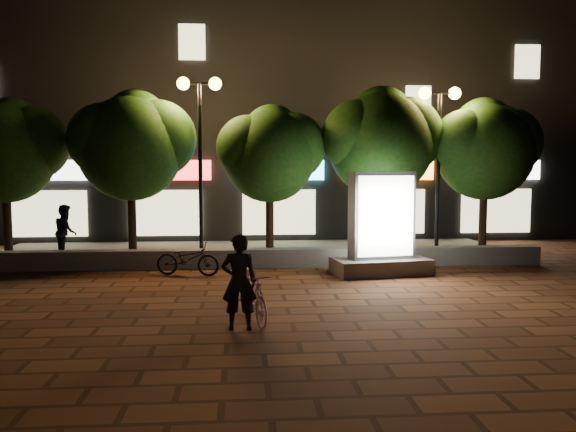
{
  "coord_description": "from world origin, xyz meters",
  "views": [
    {
      "loc": [
        -0.3,
        -11.65,
        2.77
      ],
      "look_at": [
        0.74,
        1.5,
        1.61
      ],
      "focal_mm": 36.17,
      "sensor_mm": 36.0,
      "label": 1
    }
  ],
  "objects": [
    {
      "name": "sidewalk",
      "position": [
        0.0,
        6.5,
        0.04
      ],
      "size": [
        16.0,
        5.0,
        0.08
      ],
      "primitive_type": "cube",
      "color": "slate",
      "rests_on": "ground"
    },
    {
      "name": "street_lamp_right",
      "position": [
        5.5,
        5.2,
        3.89
      ],
      "size": [
        1.26,
        0.36,
        4.98
      ],
      "color": "black",
      "rests_on": "sidewalk"
    },
    {
      "name": "tree_left",
      "position": [
        -3.45,
        5.46,
        3.44
      ],
      "size": [
        3.6,
        3.0,
        4.89
      ],
      "color": "black",
      "rests_on": "sidewalk"
    },
    {
      "name": "tree_mid",
      "position": [
        0.55,
        5.46,
        3.22
      ],
      "size": [
        3.24,
        2.7,
        4.5
      ],
      "color": "black",
      "rests_on": "sidewalk"
    },
    {
      "name": "retaining_wall",
      "position": [
        0.0,
        4.0,
        0.25
      ],
      "size": [
        16.0,
        0.45,
        0.5
      ],
      "primitive_type": "cube",
      "color": "slate",
      "rests_on": "ground"
    },
    {
      "name": "scooter_pink",
      "position": [
        -0.13,
        -1.63,
        0.47
      ],
      "size": [
        0.85,
        1.63,
        0.94
      ],
      "primitive_type": "imported",
      "rotation": [
        0.0,
        0.0,
        0.28
      ],
      "color": "#F1A2BE",
      "rests_on": "ground"
    },
    {
      "name": "scooter_parked",
      "position": [
        -1.68,
        2.92,
        0.43
      ],
      "size": [
        1.72,
        0.94,
        0.86
      ],
      "primitive_type": "imported",
      "rotation": [
        0.0,
        0.0,
        1.33
      ],
      "color": "black",
      "rests_on": "ground"
    },
    {
      "name": "tree_far_left",
      "position": [
        -6.95,
        5.46,
        3.29
      ],
      "size": [
        3.36,
        2.8,
        4.63
      ],
      "color": "black",
      "rests_on": "sidewalk"
    },
    {
      "name": "ground",
      "position": [
        0.0,
        0.0,
        0.0
      ],
      "size": [
        80.0,
        80.0,
        0.0
      ],
      "primitive_type": "plane",
      "color": "brown",
      "rests_on": "ground"
    },
    {
      "name": "rider",
      "position": [
        -0.37,
        -2.01,
        0.82
      ],
      "size": [
        0.6,
        0.39,
        1.63
      ],
      "primitive_type": "imported",
      "rotation": [
        0.0,
        0.0,
        3.15
      ],
      "color": "black",
      "rests_on": "ground"
    },
    {
      "name": "tree_far_right",
      "position": [
        7.05,
        5.46,
        3.37
      ],
      "size": [
        3.48,
        2.9,
        4.76
      ],
      "color": "black",
      "rests_on": "sidewalk"
    },
    {
      "name": "pedestrian",
      "position": [
        -5.4,
        5.44,
        0.86
      ],
      "size": [
        0.8,
        0.91,
        1.57
      ],
      "primitive_type": "imported",
      "rotation": [
        0.0,
        0.0,
        1.88
      ],
      "color": "black",
      "rests_on": "sidewalk"
    },
    {
      "name": "ad_kiosk",
      "position": [
        3.21,
        2.75,
        1.05
      ],
      "size": [
        2.57,
        1.57,
        2.61
      ],
      "color": "slate",
      "rests_on": "ground"
    },
    {
      "name": "tree_right",
      "position": [
        3.86,
        5.46,
        3.57
      ],
      "size": [
        3.72,
        3.1,
        5.07
      ],
      "color": "black",
      "rests_on": "sidewalk"
    },
    {
      "name": "street_lamp_left",
      "position": [
        -1.5,
        5.2,
        4.03
      ],
      "size": [
        1.26,
        0.36,
        5.18
      ],
      "color": "black",
      "rests_on": "sidewalk"
    },
    {
      "name": "building_block",
      "position": [
        -0.01,
        12.99,
        5.0
      ],
      "size": [
        28.0,
        8.12,
        11.3
      ],
      "color": "black",
      "rests_on": "ground"
    }
  ]
}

